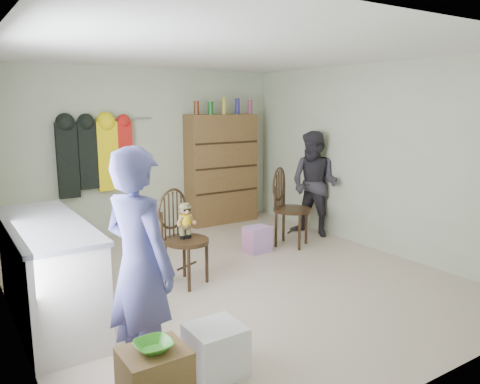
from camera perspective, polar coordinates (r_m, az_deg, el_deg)
ground_plane at (r=5.45m, az=-1.07°, el=-10.46°), size 5.00×5.00×0.00m
room_walls at (r=5.56m, az=-4.06°, el=6.65°), size 5.00×5.00×5.00m
counter at (r=4.63m, az=-22.30°, el=-9.02°), size 0.64×1.86×0.94m
bowl at (r=2.93m, az=-10.49°, el=-17.98°), size 0.22×0.22×0.05m
plastic_tub at (r=3.64m, az=-2.99°, el=-18.66°), size 0.39×0.37×0.37m
chair_front at (r=5.17m, az=-7.05°, el=-4.70°), size 0.62×0.62×1.06m
chair_far at (r=6.55m, az=5.82°, el=-1.45°), size 0.68×0.68×1.11m
striped_bag at (r=6.33m, az=2.12°, el=-5.78°), size 0.34×0.27×0.35m
person_left at (r=3.36m, az=-12.15°, el=-8.99°), size 0.59×0.72×1.70m
person_right at (r=7.07m, az=9.06°, el=0.96°), size 0.82×0.92×1.57m
dresser at (r=7.77m, az=-2.28°, el=2.88°), size 1.20×0.39×2.07m
coat_rack at (r=6.99m, az=-17.49°, el=4.32°), size 1.42×0.12×1.09m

